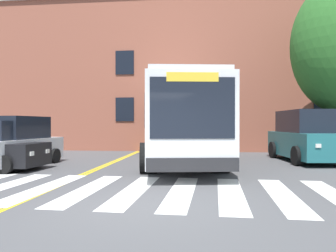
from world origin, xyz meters
name	(u,v)px	position (x,y,z in m)	size (l,w,h in m)	color
ground_plane	(143,206)	(0.00, 0.00, 0.00)	(120.00, 120.00, 0.00)	#4C4C4F
crosswalk	(158,191)	(0.08, 1.42, 0.00)	(13.38, 4.36, 0.01)	white
lane_line_yellow_inner	(146,148)	(-2.70, 15.42, 0.00)	(0.12, 36.00, 0.01)	gold
lane_line_yellow_outer	(149,148)	(-2.54, 15.42, 0.00)	(0.12, 36.00, 0.01)	gold
city_bus	(177,121)	(-0.02, 8.03, 1.73)	(4.25, 12.15, 3.20)	white
car_white_near_lane	(17,144)	(-5.89, 5.36, 0.87)	(2.21, 4.10, 1.90)	white
car_teal_far_lane	(307,137)	(5.59, 8.27, 1.04)	(2.63, 4.84, 2.20)	#236B70
car_grey_behind_bus	(183,131)	(-0.42, 18.08, 1.07)	(2.38, 5.10, 2.25)	slate
building_facade	(138,77)	(-3.48, 16.36, 4.93)	(28.12, 7.74, 9.85)	#9E5642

